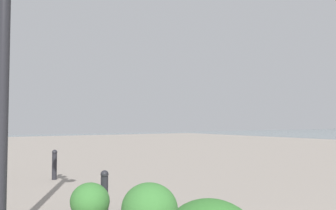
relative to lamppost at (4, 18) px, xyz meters
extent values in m
cylinder|color=#232328|center=(0.00, 0.00, -0.74)|extent=(0.14, 0.14, 4.01)
cylinder|color=#232328|center=(0.66, -1.63, -2.46)|extent=(0.12, 0.12, 0.57)
sphere|color=#232328|center=(0.66, -1.63, -2.13)|extent=(0.13, 0.13, 0.13)
cylinder|color=#232328|center=(4.32, -1.85, -2.42)|extent=(0.12, 0.12, 0.65)
sphere|color=#232328|center=(4.32, -1.85, -2.05)|extent=(0.13, 0.13, 0.13)
ellipsoid|color=#387533|center=(0.39, -1.28, -2.47)|extent=(0.64, 0.58, 0.54)
ellipsoid|color=#387533|center=(-0.74, -1.65, -2.41)|extent=(0.79, 0.71, 0.67)
camera|label=1|loc=(-4.68, 0.67, -1.28)|focal=37.49mm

